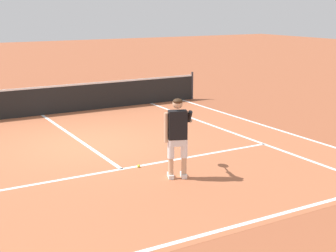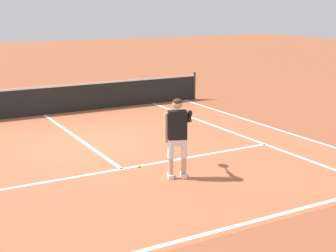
% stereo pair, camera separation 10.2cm
% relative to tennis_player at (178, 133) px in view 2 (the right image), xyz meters
% --- Properties ---
extents(ground_plane, '(80.00, 80.00, 0.00)m').
position_rel_tennis_player_xyz_m(ground_plane, '(-0.81, 3.44, -0.99)').
color(ground_plane, '#9E5133').
extents(court_inner_surface, '(10.98, 10.39, 0.00)m').
position_rel_tennis_player_xyz_m(court_inner_surface, '(-0.81, 2.49, -0.99)').
color(court_inner_surface, '#B2603D').
rests_on(court_inner_surface, ground).
extents(line_baseline, '(10.98, 0.10, 0.01)m').
position_rel_tennis_player_xyz_m(line_baseline, '(-0.81, -2.50, -0.99)').
color(line_baseline, white).
rests_on(line_baseline, ground).
extents(line_service, '(8.23, 0.10, 0.01)m').
position_rel_tennis_player_xyz_m(line_service, '(-0.81, 1.09, -0.99)').
color(line_service, white).
rests_on(line_service, ground).
extents(line_centre_service, '(0.10, 6.40, 0.01)m').
position_rel_tennis_player_xyz_m(line_centre_service, '(-0.81, 4.29, -0.99)').
color(line_centre_service, white).
rests_on(line_centre_service, ground).
extents(line_singles_right, '(0.10, 9.99, 0.01)m').
position_rel_tennis_player_xyz_m(line_singles_right, '(3.31, 2.49, -0.99)').
color(line_singles_right, white).
rests_on(line_singles_right, ground).
extents(line_doubles_right, '(0.10, 9.99, 0.01)m').
position_rel_tennis_player_xyz_m(line_doubles_right, '(4.68, 2.49, -0.99)').
color(line_doubles_right, white).
rests_on(line_doubles_right, ground).
extents(tennis_net, '(11.96, 0.08, 1.07)m').
position_rel_tennis_player_xyz_m(tennis_net, '(-0.81, 7.49, -0.49)').
color(tennis_net, '#333338').
rests_on(tennis_net, ground).
extents(tennis_player, '(0.94, 1.00, 1.71)m').
position_rel_tennis_player_xyz_m(tennis_player, '(0.00, 0.00, 0.00)').
color(tennis_player, white).
rests_on(tennis_player, ground).
extents(tennis_ball_near_feet, '(0.07, 0.07, 0.07)m').
position_rel_tennis_player_xyz_m(tennis_ball_near_feet, '(-0.42, 1.01, -0.96)').
color(tennis_ball_near_feet, '#CCE02D').
rests_on(tennis_ball_near_feet, ground).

